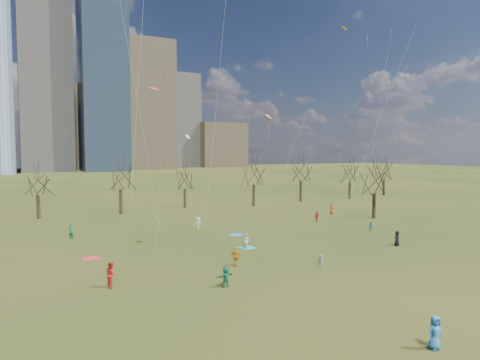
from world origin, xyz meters
name	(u,v)px	position (x,y,z in m)	size (l,w,h in m)	color
ground	(305,270)	(0.00, 0.00, 0.00)	(500.00, 500.00, 0.00)	black
downtown_skyline	(57,95)	(-2.43, 210.64, 39.01)	(212.50, 78.00, 118.00)	slate
bare_tree_row	(167,176)	(-0.09, 37.22, 6.12)	(113.04, 29.80, 9.50)	black
blanket_teal	(247,248)	(-0.42, 9.50, 0.01)	(1.60, 1.50, 0.03)	teal
blanket_navy	(236,235)	(1.70, 16.26, 0.01)	(1.60, 1.50, 0.03)	#2462AB
blanket_crimson	(91,258)	(-15.69, 12.48, 0.01)	(1.60, 1.50, 0.03)	#B42433
person_0	(435,333)	(-2.92, -15.17, 0.88)	(0.86, 0.56, 1.75)	#2661A6
person_2	(111,274)	(-15.64, 2.80, 0.97)	(0.94, 0.74, 1.94)	red
person_3	(321,261)	(1.70, -0.05, 0.55)	(0.71, 0.41, 1.10)	slate
person_4	(236,257)	(-4.82, 3.51, 0.88)	(1.04, 0.43, 1.77)	orange
person_5	(226,277)	(-8.07, -1.13, 0.79)	(1.46, 0.46, 1.57)	#176A49
person_6	(397,238)	(14.29, 2.91, 0.81)	(0.79, 0.52, 1.62)	black
person_8	(371,227)	(17.93, 10.40, 0.62)	(0.60, 0.47, 1.24)	#23569A
person_9	(198,223)	(-0.85, 22.24, 0.76)	(0.99, 0.57, 1.53)	silver
person_10	(317,216)	(16.44, 19.55, 0.76)	(0.89, 0.37, 1.52)	red
person_12	(332,209)	(23.21, 24.33, 0.84)	(0.82, 0.54, 1.68)	#CC4416
person_13	(71,231)	(-16.33, 22.84, 0.93)	(0.68, 0.44, 1.85)	#176932
person_14	(246,241)	(-0.65, 9.29, 0.82)	(0.80, 0.62, 1.64)	silver
kites_airborne	(252,107)	(2.16, 13.20, 15.12)	(67.69, 30.67, 36.42)	#EF4314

